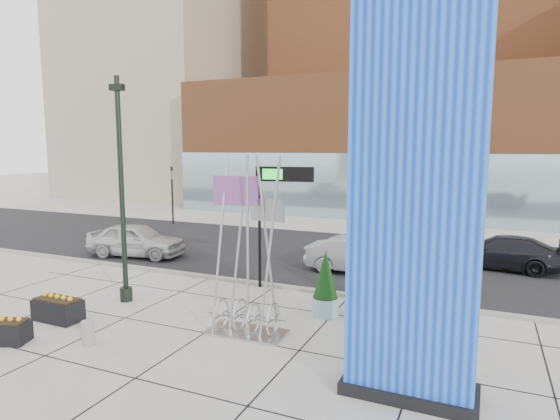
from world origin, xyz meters
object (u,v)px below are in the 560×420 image
at_px(car_white_west, 136,240).
at_px(blue_pylon, 417,184).
at_px(concrete_bollard, 88,333).
at_px(car_silver_mid, 361,256).
at_px(overhead_street_sign, 278,185).
at_px(lamp_post, 123,212).
at_px(public_art_sculpture, 247,288).

bearing_deg(car_white_west, blue_pylon, -127.85).
relative_size(blue_pylon, concrete_bollard, 14.32).
distance_m(blue_pylon, car_silver_mid, 10.77).
bearing_deg(overhead_street_sign, concrete_bollard, -120.45).
bearing_deg(overhead_street_sign, blue_pylon, -54.10).
relative_size(concrete_bollard, car_white_west, 0.14).
relative_size(lamp_post, car_silver_mid, 1.65).
xyz_separation_m(blue_pylon, overhead_street_sign, (-5.79, 5.94, -0.62)).
bearing_deg(overhead_street_sign, car_white_west, 157.94).
xyz_separation_m(public_art_sculpture, car_white_west, (-9.66, 6.45, -0.55)).
height_order(public_art_sculpture, concrete_bollard, public_art_sculpture).
xyz_separation_m(concrete_bollard, car_silver_mid, (5.11, 10.29, 0.44)).
bearing_deg(lamp_post, blue_pylon, -13.74).
xyz_separation_m(blue_pylon, lamp_post, (-10.21, 2.50, -1.47)).
distance_m(blue_pylon, concrete_bollard, 9.62).
bearing_deg(concrete_bollard, lamp_post, 116.37).
bearing_deg(car_silver_mid, lamp_post, 137.12).
distance_m(overhead_street_sign, car_white_west, 9.56).
height_order(concrete_bollard, car_silver_mid, car_silver_mid).
xyz_separation_m(blue_pylon, concrete_bollard, (-8.55, -0.86, -4.33)).
height_order(lamp_post, car_white_west, lamp_post).
bearing_deg(blue_pylon, car_silver_mid, 110.45).
bearing_deg(blue_pylon, overhead_street_sign, 134.71).
xyz_separation_m(car_white_west, car_silver_mid, (11.10, 1.37, -0.05)).
relative_size(public_art_sculpture, concrete_bollard, 7.79).
xyz_separation_m(blue_pylon, public_art_sculpture, (-4.88, 1.61, -3.29)).
distance_m(public_art_sculpture, car_silver_mid, 7.97).
bearing_deg(blue_pylon, car_white_west, 151.40).
relative_size(blue_pylon, car_white_west, 1.98).
bearing_deg(lamp_post, car_white_west, 127.87).
height_order(concrete_bollard, overhead_street_sign, overhead_street_sign).
distance_m(blue_pylon, public_art_sculpture, 6.10).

